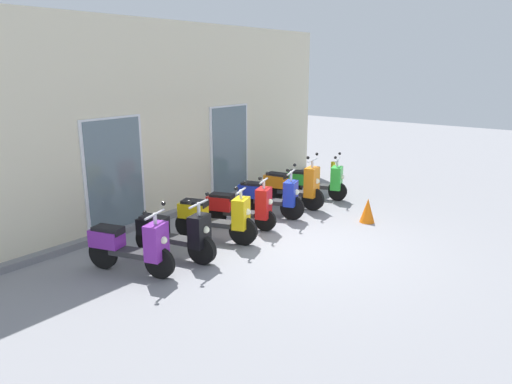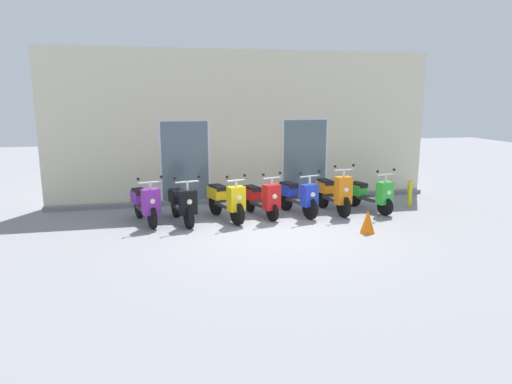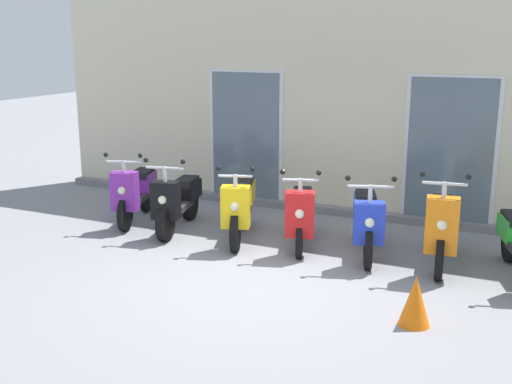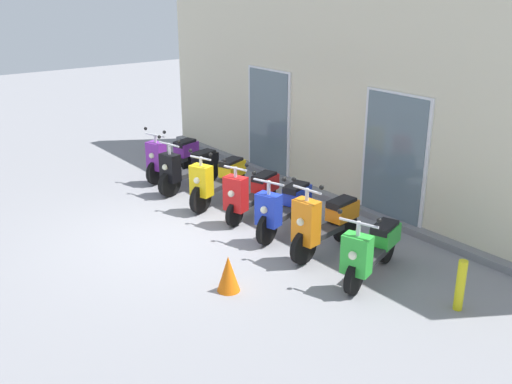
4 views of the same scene
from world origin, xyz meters
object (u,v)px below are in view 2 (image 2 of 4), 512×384
object	(u,v)px
scooter_yellow	(226,200)
scooter_red	(261,198)
scooter_green	(370,194)
traffic_cone	(368,221)
scooter_black	(182,204)
scooter_orange	(334,193)
scooter_purple	(145,203)
scooter_blue	(298,196)
curb_bollard	(410,193)

from	to	relation	value
scooter_yellow	scooter_red	xyz separation A→B (m)	(0.89, 0.11, -0.02)
scooter_green	traffic_cone	xyz separation A→B (m)	(-0.93, -1.83, -0.19)
scooter_black	scooter_orange	xyz separation A→B (m)	(3.82, 0.09, 0.07)
scooter_black	scooter_green	size ratio (longest dim) A/B	1.03
scooter_yellow	scooter_green	bearing A→B (deg)	1.20
scooter_purple	scooter_orange	size ratio (longest dim) A/B	0.97
scooter_blue	curb_bollard	bearing A→B (deg)	4.10
scooter_red	curb_bollard	world-z (taller)	scooter_red
scooter_purple	scooter_blue	world-z (taller)	scooter_blue
scooter_red	scooter_black	bearing A→B (deg)	-176.79
scooter_black	scooter_blue	bearing A→B (deg)	1.74
scooter_yellow	scooter_red	distance (m)	0.89
curb_bollard	traffic_cone	world-z (taller)	curb_bollard
traffic_cone	scooter_black	bearing A→B (deg)	155.57
scooter_yellow	scooter_blue	distance (m)	1.82
scooter_yellow	scooter_blue	size ratio (longest dim) A/B	1.04
traffic_cone	scooter_orange	bearing A→B (deg)	91.59
scooter_blue	scooter_orange	bearing A→B (deg)	0.12
scooter_yellow	scooter_blue	world-z (taller)	scooter_blue
scooter_blue	traffic_cone	world-z (taller)	scooter_blue
scooter_green	curb_bollard	world-z (taller)	scooter_green
scooter_black	scooter_blue	world-z (taller)	scooter_black
traffic_cone	scooter_green	bearing A→B (deg)	63.14
scooter_purple	scooter_yellow	xyz separation A→B (m)	(1.89, -0.10, 0.00)
scooter_purple	scooter_black	xyz separation A→B (m)	(0.84, -0.10, -0.04)
scooter_purple	scooter_yellow	world-z (taller)	scooter_purple
scooter_black	curb_bollard	size ratio (longest dim) A/B	2.28
scooter_purple	scooter_blue	distance (m)	3.70
scooter_black	scooter_green	world-z (taller)	scooter_black
scooter_yellow	traffic_cone	size ratio (longest dim) A/B	3.06
scooter_green	curb_bollard	xyz separation A→B (m)	(1.29, 0.24, -0.10)
traffic_cone	scooter_red	bearing A→B (deg)	136.10
scooter_black	curb_bollard	distance (m)	6.10
scooter_green	traffic_cone	bearing A→B (deg)	-116.86
curb_bollard	scooter_blue	bearing A→B (deg)	-175.90
scooter_green	scooter_black	bearing A→B (deg)	-179.09
scooter_yellow	traffic_cone	bearing A→B (deg)	-31.84
scooter_yellow	curb_bollard	world-z (taller)	scooter_yellow
scooter_red	scooter_green	distance (m)	2.87
scooter_yellow	scooter_blue	xyz separation A→B (m)	(1.82, 0.09, -0.00)
scooter_red	curb_bollard	bearing A→B (deg)	2.89
scooter_orange	scooter_green	xyz separation A→B (m)	(0.98, -0.01, -0.07)
scooter_yellow	scooter_orange	size ratio (longest dim) A/B	1.00
traffic_cone	scooter_yellow	bearing A→B (deg)	148.16
scooter_red	scooter_yellow	bearing A→B (deg)	-172.92
scooter_blue	scooter_orange	world-z (taller)	scooter_orange
scooter_purple	scooter_orange	xyz separation A→B (m)	(4.66, -0.01, 0.03)
scooter_blue	scooter_green	distance (m)	1.94
scooter_purple	scooter_green	bearing A→B (deg)	-0.25
scooter_yellow	curb_bollard	bearing A→B (deg)	3.63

